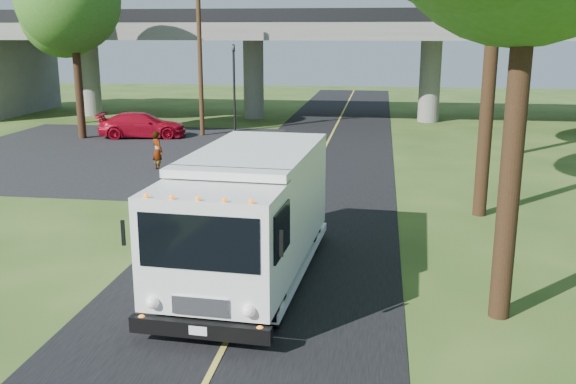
% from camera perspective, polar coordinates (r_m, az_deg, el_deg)
% --- Properties ---
extents(ground, '(120.00, 120.00, 0.00)m').
position_cam_1_polar(ground, '(13.89, -4.46, -11.27)').
color(ground, '#2F4A1A').
rests_on(ground, ground).
extents(road, '(7.00, 90.00, 0.02)m').
position_cam_1_polar(road, '(23.18, 0.94, -0.73)').
color(road, black).
rests_on(road, ground).
extents(parking_lot, '(16.00, 18.00, 0.01)m').
position_cam_1_polar(parking_lot, '(33.78, -16.11, 3.41)').
color(parking_lot, black).
rests_on(parking_lot, ground).
extents(lane_line, '(0.12, 90.00, 0.01)m').
position_cam_1_polar(lane_line, '(23.18, 0.94, -0.68)').
color(lane_line, gold).
rests_on(lane_line, road).
extents(overpass, '(54.00, 10.00, 7.30)m').
position_cam_1_polar(overpass, '(44.34, 4.69, 12.26)').
color(overpass, slate).
rests_on(overpass, ground).
extents(traffic_signal, '(0.18, 0.22, 5.20)m').
position_cam_1_polar(traffic_signal, '(39.34, -4.82, 10.05)').
color(traffic_signal, black).
rests_on(traffic_signal, ground).
extents(utility_pole, '(1.60, 0.26, 9.00)m').
position_cam_1_polar(utility_pole, '(37.70, -7.83, 11.92)').
color(utility_pole, '#472D19').
rests_on(utility_pole, ground).
extents(tree_left_far, '(5.26, 5.16, 9.89)m').
position_cam_1_polar(tree_left_far, '(44.65, -18.52, 15.33)').
color(tree_left_far, '#382314').
rests_on(tree_left_far, ground).
extents(step_van, '(3.20, 7.65, 3.15)m').
position_cam_1_polar(step_van, '(15.39, -3.51, -1.88)').
color(step_van, white).
rests_on(step_van, ground).
extents(red_sedan, '(5.23, 2.88, 1.44)m').
position_cam_1_polar(red_sedan, '(37.90, -12.82, 5.82)').
color(red_sedan, '#AE0A1F').
rests_on(red_sedan, ground).
extents(pedestrian, '(0.74, 0.73, 1.73)m').
position_cam_1_polar(pedestrian, '(28.69, -11.53, 3.61)').
color(pedestrian, gray).
rests_on(pedestrian, ground).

